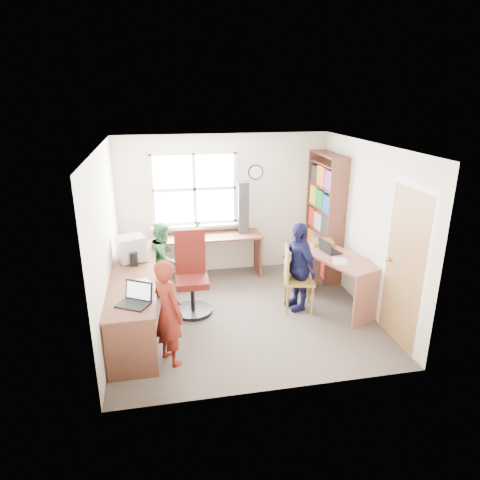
{
  "coord_description": "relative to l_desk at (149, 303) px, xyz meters",
  "views": [
    {
      "loc": [
        -1.1,
        -5.38,
        3.06
      ],
      "look_at": [
        0.0,
        0.25,
        1.05
      ],
      "focal_mm": 32.0,
      "sensor_mm": 36.0,
      "label": 1
    }
  ],
  "objects": [
    {
      "name": "laptop_right",
      "position": [
        2.64,
        0.49,
        0.37
      ],
      "size": [
        0.31,
        0.35,
        0.21
      ],
      "rotation": [
        0.0,
        0.0,
        1.79
      ],
      "color": "black",
      "rests_on": "right_desk"
    },
    {
      "name": "person_navy",
      "position": [
        2.13,
        0.34,
        0.2
      ],
      "size": [
        0.51,
        0.83,
        1.32
      ],
      "primitive_type": "imported",
      "rotation": [
        0.0,
        0.0,
        -1.32
      ],
      "color": "#151642",
      "rests_on": "ground"
    },
    {
      "name": "l_desk",
      "position": [
        0.0,
        0.0,
        0.0
      ],
      "size": [
        2.38,
        2.95,
        0.75
      ],
      "color": "brown",
      "rests_on": "ground"
    },
    {
      "name": "bookshelf",
      "position": [
        2.96,
        1.47,
        0.55
      ],
      "size": [
        0.3,
        1.02,
        2.1
      ],
      "color": "brown",
      "rests_on": "ground"
    },
    {
      "name": "laptop_left",
      "position": [
        -0.13,
        -0.55,
        0.35
      ],
      "size": [
        0.45,
        0.43,
        0.24
      ],
      "rotation": [
        0.0,
        0.0,
        -0.53
      ],
      "color": "black",
      "rests_on": "l_desk"
    },
    {
      "name": "person_red",
      "position": [
        0.23,
        -0.65,
        0.19
      ],
      "size": [
        0.51,
        0.56,
        1.3
      ],
      "primitive_type": "imported",
      "rotation": [
        0.0,
        0.0,
        2.13
      ],
      "color": "maroon",
      "rests_on": "ground"
    },
    {
      "name": "speaker_b",
      "position": [
        -0.21,
        1.14,
        0.38
      ],
      "size": [
        0.11,
        0.11,
        0.17
      ],
      "rotation": [
        0.0,
        0.0,
        0.34
      ],
      "color": "black",
      "rests_on": "l_desk"
    },
    {
      "name": "cd_tower",
      "position": [
        1.6,
        1.76,
        0.73
      ],
      "size": [
        0.18,
        0.16,
        0.88
      ],
      "rotation": [
        0.0,
        0.0,
        -0.0
      ],
      "color": "black",
      "rests_on": "l_desk"
    },
    {
      "name": "swivel_chair",
      "position": [
        0.6,
        0.55,
        0.06
      ],
      "size": [
        0.57,
        0.57,
        1.2
      ],
      "rotation": [
        0.0,
        0.0,
        -0.01
      ],
      "color": "black",
      "rests_on": "ground"
    },
    {
      "name": "wooden_chair",
      "position": [
        2.06,
        0.31,
        0.07
      ],
      "size": [
        0.49,
        0.49,
        0.96
      ],
      "rotation": [
        0.0,
        0.0,
        -0.2
      ],
      "color": "olive",
      "rests_on": "ground"
    },
    {
      "name": "crt_monitor",
      "position": [
        -0.22,
        0.79,
        0.48
      ],
      "size": [
        0.45,
        0.43,
        0.37
      ],
      "rotation": [
        0.0,
        0.0,
        0.3
      ],
      "color": "#ADADB2",
      "rests_on": "l_desk"
    },
    {
      "name": "game_box",
      "position": [
        2.69,
        0.83,
        0.36
      ],
      "size": [
        0.38,
        0.38,
        0.06
      ],
      "rotation": [
        0.0,
        0.0,
        -0.23
      ],
      "color": "red",
      "rests_on": "right_desk"
    },
    {
      "name": "paper_a",
      "position": [
        -0.07,
        -0.05,
        0.3
      ],
      "size": [
        0.3,
        0.37,
        0.0
      ],
      "rotation": [
        0.0,
        0.0,
        0.25
      ],
      "color": "beige",
      "rests_on": "l_desk"
    },
    {
      "name": "right_desk",
      "position": [
        2.71,
        0.32,
        0.11
      ],
      "size": [
        1.06,
        1.49,
        0.78
      ],
      "rotation": [
        0.0,
        0.0,
        0.36
      ],
      "color": "#9F604F",
      "rests_on": "ground"
    },
    {
      "name": "person_green",
      "position": [
        0.23,
        1.27,
        0.12
      ],
      "size": [
        0.59,
        0.67,
        1.15
      ],
      "primitive_type": "imported",
      "rotation": [
        0.0,
        0.0,
        1.24
      ],
      "color": "#2B6B35",
      "rests_on": "ground"
    },
    {
      "name": "speaker_a",
      "position": [
        -0.18,
        0.6,
        0.39
      ],
      "size": [
        0.1,
        0.1,
        0.19
      ],
      "rotation": [
        0.0,
        0.0,
        -0.1
      ],
      "color": "black",
      "rests_on": "l_desk"
    },
    {
      "name": "potted_plant",
      "position": [
        0.79,
        1.68,
        0.43
      ],
      "size": [
        0.18,
        0.16,
        0.28
      ],
      "primitive_type": "imported",
      "rotation": [
        0.0,
        0.0,
        0.28
      ],
      "color": "#2B6D33",
      "rests_on": "l_desk"
    },
    {
      "name": "paper_b",
      "position": [
        2.67,
        0.13,
        0.33
      ],
      "size": [
        0.29,
        0.33,
        0.0
      ],
      "rotation": [
        0.0,
        0.0,
        -0.41
      ],
      "color": "beige",
      "rests_on": "right_desk"
    },
    {
      "name": "room",
      "position": [
        1.32,
        0.38,
        0.76
      ],
      "size": [
        3.64,
        3.44,
        2.44
      ],
      "color": "#453D36",
      "rests_on": "ground"
    }
  ]
}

